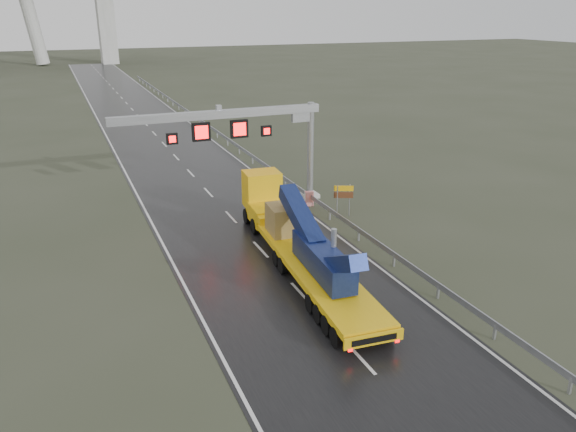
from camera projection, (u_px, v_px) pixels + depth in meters
name	position (u px, v px, depth m)	size (l,w,h in m)	color
ground	(338.00, 334.00, 24.86)	(400.00, 400.00, 0.00)	#343928
road	(164.00, 144.00, 59.50)	(11.00, 200.00, 0.02)	black
guardrail	(249.00, 154.00, 52.80)	(0.20, 140.00, 1.40)	gray
sign_gantry	(249.00, 129.00, 39.26)	(14.90, 1.20, 7.42)	#B9B9B4
heavy_haul_truck	(293.00, 231.00, 31.96)	(3.84, 17.87, 4.16)	yellow
exit_sign_pair	(344.00, 195.00, 38.37)	(1.24, 0.58, 2.27)	gray
striped_barrier	(309.00, 199.00, 40.85)	(0.64, 0.34, 1.08)	red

